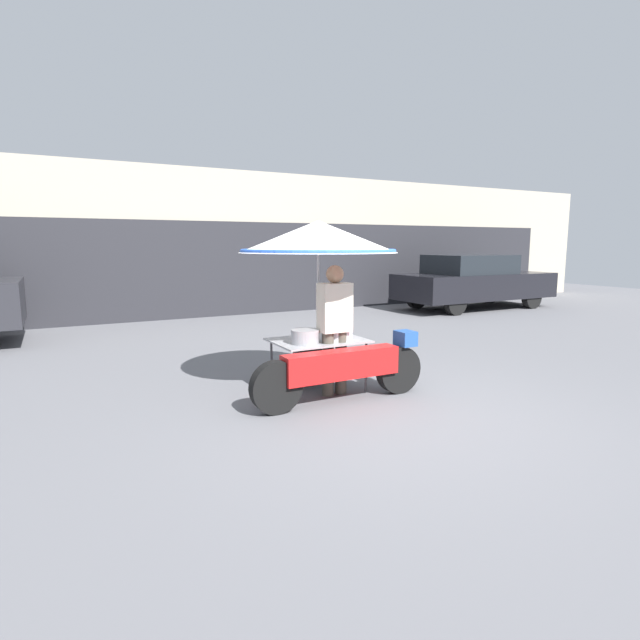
# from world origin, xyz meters

# --- Properties ---
(ground_plane) EXTENTS (36.00, 36.00, 0.00)m
(ground_plane) POSITION_xyz_m (0.00, 0.00, 0.00)
(ground_plane) COLOR slate
(shopfront_building) EXTENTS (28.00, 2.06, 3.63)m
(shopfront_building) POSITION_xyz_m (0.00, 8.91, 1.80)
(shopfront_building) COLOR #B2A893
(shopfront_building) RESTS_ON ground
(vendor_motorcycle_cart) EXTENTS (2.19, 1.90, 2.08)m
(vendor_motorcycle_cart) POSITION_xyz_m (-0.21, 0.96, 1.63)
(vendor_motorcycle_cart) COLOR black
(vendor_motorcycle_cart) RESTS_ON ground
(vendor_person) EXTENTS (0.38, 0.22, 1.56)m
(vendor_person) POSITION_xyz_m (-0.13, 0.76, 0.87)
(vendor_person) COLOR #4C473D
(vendor_person) RESTS_ON ground
(parked_car) EXTENTS (4.60, 1.82, 1.51)m
(parked_car) POSITION_xyz_m (7.36, 5.97, 0.77)
(parked_car) COLOR black
(parked_car) RESTS_ON ground
(potted_plant) EXTENTS (0.66, 0.66, 0.89)m
(potted_plant) POSITION_xyz_m (9.10, 7.52, 0.50)
(potted_plant) COLOR #2D2D33
(potted_plant) RESTS_ON ground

